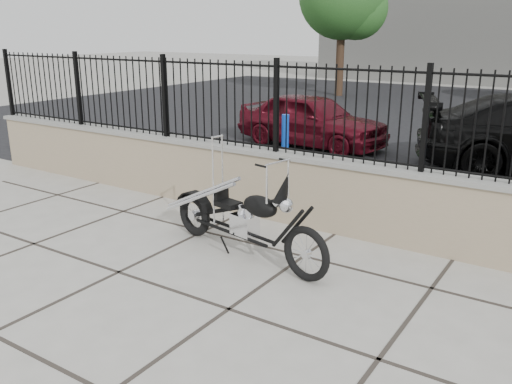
{
  "coord_description": "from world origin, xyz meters",
  "views": [
    {
      "loc": [
        2.75,
        -3.73,
        2.57
      ],
      "look_at": [
        -0.64,
        1.45,
        0.7
      ],
      "focal_mm": 38.0,
      "sensor_mm": 36.0,
      "label": 1
    }
  ],
  "objects": [
    {
      "name": "ground_plane",
      "position": [
        0.0,
        0.0,
        0.0
      ],
      "size": [
        90.0,
        90.0,
        0.0
      ],
      "primitive_type": "plane",
      "color": "#99968E",
      "rests_on": "ground"
    },
    {
      "name": "parking_lot",
      "position": [
        0.0,
        12.5,
        0.0
      ],
      "size": [
        30.0,
        30.0,
        0.0
      ],
      "primitive_type": "plane",
      "color": "black",
      "rests_on": "ground"
    },
    {
      "name": "retaining_wall",
      "position": [
        0.0,
        2.5,
        0.48
      ],
      "size": [
        14.0,
        0.36,
        0.96
      ],
      "primitive_type": "cube",
      "color": "gray",
      "rests_on": "ground_plane"
    },
    {
      "name": "iron_fence",
      "position": [
        0.0,
        2.5,
        1.56
      ],
      "size": [
        14.0,
        0.08,
        1.2
      ],
      "primitive_type": "cube",
      "color": "black",
      "rests_on": "retaining_wall"
    },
    {
      "name": "chopper_motorcycle",
      "position": [
        -0.64,
        1.15,
        0.7
      ],
      "size": [
        2.37,
        0.89,
        1.4
      ],
      "primitive_type": null,
      "rotation": [
        0.0,
        0.0,
        -0.21
      ],
      "color": "black",
      "rests_on": "ground_plane"
    },
    {
      "name": "car_red",
      "position": [
        -2.86,
        7.14,
        0.6
      ],
      "size": [
        3.68,
        1.84,
        1.2
      ],
      "primitive_type": "imported",
      "rotation": [
        0.0,
        0.0,
        1.45
      ],
      "color": "#500B16",
      "rests_on": "parking_lot"
    },
    {
      "name": "bollard_a",
      "position": [
        -2.08,
        4.62,
        0.55
      ],
      "size": [
        0.15,
        0.15,
        1.11
      ],
      "primitive_type": "cylinder",
      "rotation": [
        0.0,
        0.0,
        0.11
      ],
      "color": "#0D37CF",
      "rests_on": "ground_plane"
    }
  ]
}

